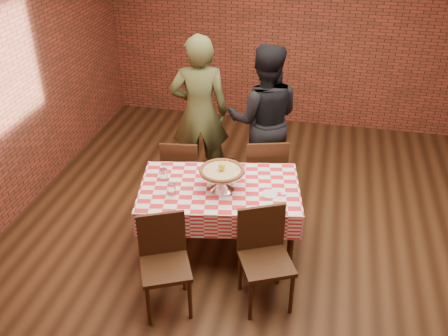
{
  "coord_description": "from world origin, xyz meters",
  "views": [
    {
      "loc": [
        0.51,
        -4.09,
        3.37
      ],
      "look_at": [
        -0.37,
        -0.12,
        0.93
      ],
      "focal_mm": 40.18,
      "sensor_mm": 36.0,
      "label": 1
    }
  ],
  "objects_px": {
    "pizza_stand": "(222,180)",
    "chair_far_right": "(264,172)",
    "chair_near_left": "(166,268)",
    "diner_black": "(264,120)",
    "condiment_caddy": "(230,165)",
    "chair_far_left": "(183,171)",
    "table": "(220,219)",
    "water_glass_right": "(163,175)",
    "diner_olive": "(200,113)",
    "pizza": "(222,171)",
    "chair_near_right": "(266,262)",
    "water_glass_left": "(172,190)"
  },
  "relations": [
    {
      "from": "chair_far_right",
      "to": "water_glass_left",
      "type": "bearing_deg",
      "value": 40.66
    },
    {
      "from": "water_glass_right",
      "to": "diner_olive",
      "type": "height_order",
      "value": "diner_olive"
    },
    {
      "from": "condiment_caddy",
      "to": "chair_far_left",
      "type": "bearing_deg",
      "value": 131.27
    },
    {
      "from": "chair_near_left",
      "to": "chair_far_right",
      "type": "relative_size",
      "value": 0.96
    },
    {
      "from": "pizza_stand",
      "to": "chair_far_left",
      "type": "height_order",
      "value": "pizza_stand"
    },
    {
      "from": "pizza_stand",
      "to": "chair_far_right",
      "type": "distance_m",
      "value": 1.0
    },
    {
      "from": "water_glass_right",
      "to": "chair_far_left",
      "type": "xyz_separation_m",
      "value": [
        -0.03,
        0.69,
        -0.38
      ]
    },
    {
      "from": "chair_near_right",
      "to": "condiment_caddy",
      "type": "bearing_deg",
      "value": 94.04
    },
    {
      "from": "water_glass_left",
      "to": "pizza",
      "type": "bearing_deg",
      "value": 25.74
    },
    {
      "from": "diner_black",
      "to": "water_glass_left",
      "type": "bearing_deg",
      "value": 59.41
    },
    {
      "from": "pizza",
      "to": "water_glass_left",
      "type": "height_order",
      "value": "pizza"
    },
    {
      "from": "water_glass_left",
      "to": "chair_far_left",
      "type": "relative_size",
      "value": 0.14
    },
    {
      "from": "table",
      "to": "pizza_stand",
      "type": "relative_size",
      "value": 3.51
    },
    {
      "from": "diner_black",
      "to": "pizza_stand",
      "type": "bearing_deg",
      "value": 73.16
    },
    {
      "from": "condiment_caddy",
      "to": "diner_black",
      "type": "bearing_deg",
      "value": 61.19
    },
    {
      "from": "table",
      "to": "chair_near_left",
      "type": "height_order",
      "value": "chair_near_left"
    },
    {
      "from": "chair_near_left",
      "to": "diner_olive",
      "type": "bearing_deg",
      "value": 72.02
    },
    {
      "from": "pizza_stand",
      "to": "condiment_caddy",
      "type": "bearing_deg",
      "value": 89.36
    },
    {
      "from": "condiment_caddy",
      "to": "chair_far_left",
      "type": "distance_m",
      "value": 0.82
    },
    {
      "from": "chair_near_right",
      "to": "chair_far_right",
      "type": "distance_m",
      "value": 1.49
    },
    {
      "from": "chair_near_left",
      "to": "chair_far_right",
      "type": "bearing_deg",
      "value": 46.56
    },
    {
      "from": "diner_black",
      "to": "chair_far_right",
      "type": "bearing_deg",
      "value": 92.78
    },
    {
      "from": "table",
      "to": "chair_near_left",
      "type": "xyz_separation_m",
      "value": [
        -0.28,
        -0.87,
        0.07
      ]
    },
    {
      "from": "chair_near_left",
      "to": "diner_black",
      "type": "relative_size",
      "value": 0.5
    },
    {
      "from": "chair_far_right",
      "to": "diner_olive",
      "type": "xyz_separation_m",
      "value": [
        -0.83,
        0.37,
        0.47
      ]
    },
    {
      "from": "chair_near_right",
      "to": "diner_olive",
      "type": "bearing_deg",
      "value": 95.16
    },
    {
      "from": "table",
      "to": "chair_near_right",
      "type": "xyz_separation_m",
      "value": [
        0.55,
        -0.62,
        0.08
      ]
    },
    {
      "from": "water_glass_right",
      "to": "chair_far_right",
      "type": "relative_size",
      "value": 0.13
    },
    {
      "from": "water_glass_left",
      "to": "water_glass_right",
      "type": "height_order",
      "value": "same"
    },
    {
      "from": "pizza",
      "to": "condiment_caddy",
      "type": "relative_size",
      "value": 3.4
    },
    {
      "from": "water_glass_left",
      "to": "diner_black",
      "type": "distance_m",
      "value": 1.65
    },
    {
      "from": "chair_far_left",
      "to": "diner_olive",
      "type": "distance_m",
      "value": 0.72
    },
    {
      "from": "chair_near_left",
      "to": "diner_black",
      "type": "xyz_separation_m",
      "value": [
        0.5,
        2.17,
        0.44
      ]
    },
    {
      "from": "condiment_caddy",
      "to": "chair_far_left",
      "type": "height_order",
      "value": "same"
    },
    {
      "from": "water_glass_left",
      "to": "table",
      "type": "bearing_deg",
      "value": 30.05
    },
    {
      "from": "condiment_caddy",
      "to": "chair_near_left",
      "type": "distance_m",
      "value": 1.29
    },
    {
      "from": "pizza",
      "to": "chair_far_left",
      "type": "bearing_deg",
      "value": 130.31
    },
    {
      "from": "water_glass_right",
      "to": "diner_olive",
      "type": "relative_size",
      "value": 0.06
    },
    {
      "from": "table",
      "to": "condiment_caddy",
      "type": "bearing_deg",
      "value": 84.63
    },
    {
      "from": "water_glass_right",
      "to": "chair_far_right",
      "type": "distance_m",
      "value": 1.27
    },
    {
      "from": "chair_far_left",
      "to": "table",
      "type": "bearing_deg",
      "value": 122.63
    },
    {
      "from": "condiment_caddy",
      "to": "chair_far_right",
      "type": "bearing_deg",
      "value": 44.41
    },
    {
      "from": "pizza_stand",
      "to": "chair_far_left",
      "type": "bearing_deg",
      "value": 130.31
    },
    {
      "from": "chair_far_left",
      "to": "water_glass_right",
      "type": "bearing_deg",
      "value": 84.69
    },
    {
      "from": "table",
      "to": "pizza_stand",
      "type": "height_order",
      "value": "pizza_stand"
    },
    {
      "from": "water_glass_left",
      "to": "chair_near_right",
      "type": "distance_m",
      "value": 1.09
    },
    {
      "from": "chair_far_left",
      "to": "chair_far_right",
      "type": "height_order",
      "value": "chair_far_right"
    },
    {
      "from": "water_glass_left",
      "to": "chair_far_right",
      "type": "height_order",
      "value": "chair_far_right"
    },
    {
      "from": "condiment_caddy",
      "to": "diner_olive",
      "type": "bearing_deg",
      "value": 103.87
    },
    {
      "from": "water_glass_left",
      "to": "water_glass_right",
      "type": "xyz_separation_m",
      "value": [
        -0.16,
        0.24,
        0.0
      ]
    }
  ]
}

